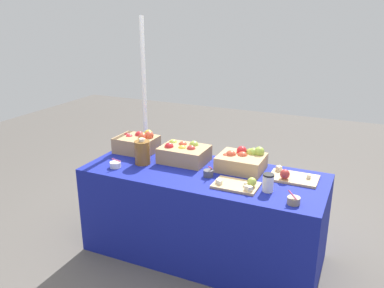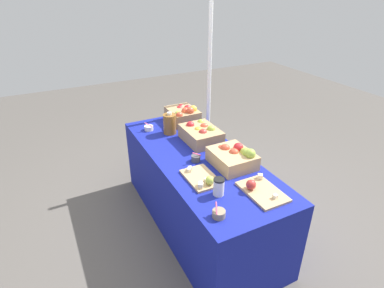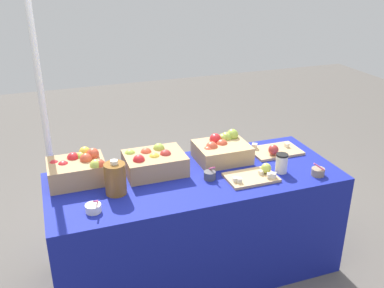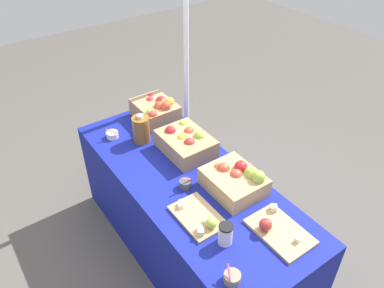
{
  "view_description": "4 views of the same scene",
  "coord_description": "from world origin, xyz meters",
  "px_view_note": "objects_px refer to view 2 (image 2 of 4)",
  "views": [
    {
      "loc": [
        1.13,
        -2.68,
        1.95
      ],
      "look_at": [
        -0.11,
        0.03,
        0.95
      ],
      "focal_mm": 37.34,
      "sensor_mm": 36.0,
      "label": 1
    },
    {
      "loc": [
        2.07,
        -1.12,
        2.09
      ],
      "look_at": [
        -0.08,
        -0.03,
        0.82
      ],
      "focal_mm": 29.32,
      "sensor_mm": 36.0,
      "label": 2
    },
    {
      "loc": [
        -0.86,
        -2.34,
        2.06
      ],
      "look_at": [
        -0.02,
        0.0,
        0.97
      ],
      "focal_mm": 40.53,
      "sensor_mm": 36.0,
      "label": 3
    },
    {
      "loc": [
        1.54,
        -1.05,
        2.4
      ],
      "look_at": [
        -0.06,
        0.08,
        0.94
      ],
      "focal_mm": 35.72,
      "sensor_mm": 36.0,
      "label": 4
    }
  ],
  "objects_px": {
    "cutting_board_back": "(260,190)",
    "tent_pole": "(209,93)",
    "coffee_cup": "(219,187)",
    "cutting_board_front": "(202,178)",
    "apple_crate_left": "(183,114)",
    "sample_bowl_mid": "(219,214)",
    "cider_jug": "(170,124)",
    "sample_bowl_far": "(149,128)",
    "apple_crate_middle": "(201,134)",
    "sample_bowl_near": "(196,158)",
    "apple_crate_right": "(233,157)"
  },
  "relations": [
    {
      "from": "apple_crate_middle",
      "to": "sample_bowl_mid",
      "type": "distance_m",
      "value": 1.07
    },
    {
      "from": "cutting_board_back",
      "to": "coffee_cup",
      "type": "bearing_deg",
      "value": -111.84
    },
    {
      "from": "apple_crate_left",
      "to": "cutting_board_front",
      "type": "height_order",
      "value": "apple_crate_left"
    },
    {
      "from": "sample_bowl_near",
      "to": "coffee_cup",
      "type": "height_order",
      "value": "coffee_cup"
    },
    {
      "from": "cutting_board_front",
      "to": "sample_bowl_far",
      "type": "xyz_separation_m",
      "value": [
        -1.03,
        -0.05,
        0.01
      ]
    },
    {
      "from": "cutting_board_front",
      "to": "cider_jug",
      "type": "relative_size",
      "value": 1.48
    },
    {
      "from": "sample_bowl_far",
      "to": "coffee_cup",
      "type": "xyz_separation_m",
      "value": [
        1.23,
        0.07,
        0.04
      ]
    },
    {
      "from": "sample_bowl_mid",
      "to": "cider_jug",
      "type": "height_order",
      "value": "cider_jug"
    },
    {
      "from": "apple_crate_middle",
      "to": "cider_jug",
      "type": "height_order",
      "value": "cider_jug"
    },
    {
      "from": "sample_bowl_near",
      "to": "cutting_board_back",
      "type": "bearing_deg",
      "value": 19.66
    },
    {
      "from": "cutting_board_front",
      "to": "coffee_cup",
      "type": "distance_m",
      "value": 0.21
    },
    {
      "from": "apple_crate_left",
      "to": "sample_bowl_near",
      "type": "distance_m",
      "value": 0.84
    },
    {
      "from": "apple_crate_left",
      "to": "apple_crate_middle",
      "type": "bearing_deg",
      "value": -5.35
    },
    {
      "from": "sample_bowl_near",
      "to": "sample_bowl_mid",
      "type": "height_order",
      "value": "sample_bowl_near"
    },
    {
      "from": "apple_crate_middle",
      "to": "sample_bowl_mid",
      "type": "bearing_deg",
      "value": -22.15
    },
    {
      "from": "sample_bowl_near",
      "to": "cider_jug",
      "type": "xyz_separation_m",
      "value": [
        -0.6,
        0.02,
        0.07
      ]
    },
    {
      "from": "cutting_board_front",
      "to": "sample_bowl_near",
      "type": "height_order",
      "value": "sample_bowl_near"
    },
    {
      "from": "coffee_cup",
      "to": "apple_crate_left",
      "type": "bearing_deg",
      "value": 165.51
    },
    {
      "from": "apple_crate_right",
      "to": "sample_bowl_mid",
      "type": "relative_size",
      "value": 3.73
    },
    {
      "from": "apple_crate_left",
      "to": "sample_bowl_near",
      "type": "bearing_deg",
      "value": -18.16
    },
    {
      "from": "apple_crate_right",
      "to": "tent_pole",
      "type": "xyz_separation_m",
      "value": [
        -1.13,
        0.41,
        0.14
      ]
    },
    {
      "from": "cider_jug",
      "to": "apple_crate_right",
      "type": "bearing_deg",
      "value": 15.92
    },
    {
      "from": "sample_bowl_far",
      "to": "cutting_board_back",
      "type": "bearing_deg",
      "value": 14.64
    },
    {
      "from": "coffee_cup",
      "to": "sample_bowl_near",
      "type": "bearing_deg",
      "value": 171.83
    },
    {
      "from": "apple_crate_middle",
      "to": "sample_bowl_near",
      "type": "height_order",
      "value": "apple_crate_middle"
    },
    {
      "from": "apple_crate_middle",
      "to": "coffee_cup",
      "type": "bearing_deg",
      "value": -19.76
    },
    {
      "from": "cutting_board_front",
      "to": "cider_jug",
      "type": "height_order",
      "value": "cider_jug"
    },
    {
      "from": "sample_bowl_near",
      "to": "sample_bowl_far",
      "type": "relative_size",
      "value": 1.09
    },
    {
      "from": "apple_crate_left",
      "to": "sample_bowl_mid",
      "type": "xyz_separation_m",
      "value": [
        1.47,
        -0.45,
        -0.06
      ]
    },
    {
      "from": "cutting_board_front",
      "to": "tent_pole",
      "type": "height_order",
      "value": "tent_pole"
    },
    {
      "from": "sample_bowl_near",
      "to": "coffee_cup",
      "type": "bearing_deg",
      "value": -8.17
    },
    {
      "from": "apple_crate_right",
      "to": "tent_pole",
      "type": "distance_m",
      "value": 1.21
    },
    {
      "from": "apple_crate_right",
      "to": "cider_jug",
      "type": "distance_m",
      "value": 0.81
    },
    {
      "from": "apple_crate_right",
      "to": "sample_bowl_near",
      "type": "bearing_deg",
      "value": -127.01
    },
    {
      "from": "tent_pole",
      "to": "coffee_cup",
      "type": "bearing_deg",
      "value": -26.98
    },
    {
      "from": "sample_bowl_near",
      "to": "sample_bowl_far",
      "type": "xyz_separation_m",
      "value": [
        -0.76,
        -0.14,
        -0.0
      ]
    },
    {
      "from": "apple_crate_middle",
      "to": "sample_bowl_far",
      "type": "distance_m",
      "value": 0.57
    },
    {
      "from": "cutting_board_back",
      "to": "tent_pole",
      "type": "distance_m",
      "value": 1.61
    },
    {
      "from": "apple_crate_middle",
      "to": "cutting_board_back",
      "type": "distance_m",
      "value": 0.9
    },
    {
      "from": "apple_crate_left",
      "to": "cider_jug",
      "type": "xyz_separation_m",
      "value": [
        0.19,
        -0.24,
        0.02
      ]
    },
    {
      "from": "cutting_board_front",
      "to": "cutting_board_back",
      "type": "xyz_separation_m",
      "value": [
        0.32,
        0.3,
        0.0
      ]
    },
    {
      "from": "cutting_board_front",
      "to": "sample_bowl_near",
      "type": "bearing_deg",
      "value": 162.31
    },
    {
      "from": "sample_bowl_mid",
      "to": "coffee_cup",
      "type": "bearing_deg",
      "value": 149.33
    },
    {
      "from": "tent_pole",
      "to": "apple_crate_right",
      "type": "bearing_deg",
      "value": -19.95
    },
    {
      "from": "cutting_board_front",
      "to": "cutting_board_back",
      "type": "bearing_deg",
      "value": 43.09
    },
    {
      "from": "cutting_board_back",
      "to": "sample_bowl_near",
      "type": "relative_size",
      "value": 3.5
    },
    {
      "from": "cutting_board_front",
      "to": "tent_pole",
      "type": "distance_m",
      "value": 1.44
    },
    {
      "from": "apple_crate_middle",
      "to": "cutting_board_front",
      "type": "height_order",
      "value": "apple_crate_middle"
    },
    {
      "from": "apple_crate_middle",
      "to": "cider_jug",
      "type": "relative_size",
      "value": 1.77
    },
    {
      "from": "sample_bowl_mid",
      "to": "sample_bowl_far",
      "type": "relative_size",
      "value": 1.02
    }
  ]
}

